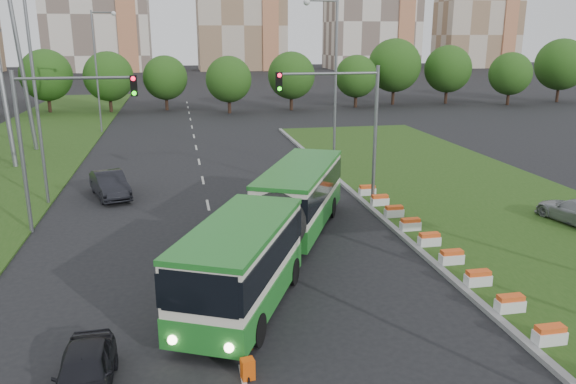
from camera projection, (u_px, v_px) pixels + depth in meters
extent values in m
plane|color=black|center=(303.00, 287.00, 22.04)|extent=(360.00, 360.00, 0.00)
cube|color=#224513|center=(494.00, 208.00, 32.01)|extent=(14.00, 60.00, 0.15)
cube|color=gray|center=(378.00, 215.00, 30.71)|extent=(0.30, 60.00, 0.18)
cylinder|color=slate|center=(375.00, 138.00, 31.62)|extent=(0.20, 0.20, 8.00)
cylinder|color=slate|center=(329.00, 74.00, 30.14)|extent=(5.50, 0.14, 0.14)
cube|color=black|center=(279.00, 82.00, 29.74)|extent=(0.32, 0.32, 1.00)
cylinder|color=slate|center=(22.00, 154.00, 27.24)|extent=(0.20, 0.20, 8.00)
cylinder|color=slate|center=(74.00, 78.00, 26.79)|extent=(5.50, 0.14, 0.14)
cube|color=black|center=(134.00, 86.00, 27.41)|extent=(0.32, 0.32, 1.00)
cube|color=beige|center=(479.00, 2.00, 175.27)|extent=(24.00, 14.00, 40.00)
cube|color=silver|center=(294.00, 264.00, 19.59)|extent=(2.63, 7.26, 2.84)
cube|color=silver|center=(256.00, 194.00, 28.39)|extent=(2.63, 8.84, 2.84)
cylinder|color=black|center=(273.00, 227.00, 23.63)|extent=(2.63, 1.31, 2.63)
cube|color=#207024|center=(294.00, 289.00, 19.84)|extent=(2.71, 7.31, 1.00)
cube|color=#207024|center=(257.00, 212.00, 28.64)|extent=(2.71, 8.89, 1.00)
cube|color=black|center=(294.00, 252.00, 19.46)|extent=(2.71, 7.31, 1.10)
cube|color=black|center=(256.00, 185.00, 28.26)|extent=(2.71, 8.89, 1.10)
imported|color=black|center=(85.00, 372.00, 15.34)|extent=(1.62, 3.86, 1.30)
imported|color=black|center=(110.00, 185.00, 34.28)|extent=(3.01, 5.05, 1.57)
imported|color=gray|center=(248.00, 325.00, 17.56)|extent=(0.60, 0.70, 1.62)
cube|color=#DB4D0B|center=(248.00, 369.00, 16.09)|extent=(0.37, 0.32, 0.63)
cylinder|color=black|center=(249.00, 379.00, 16.00)|extent=(0.04, 0.15, 0.15)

